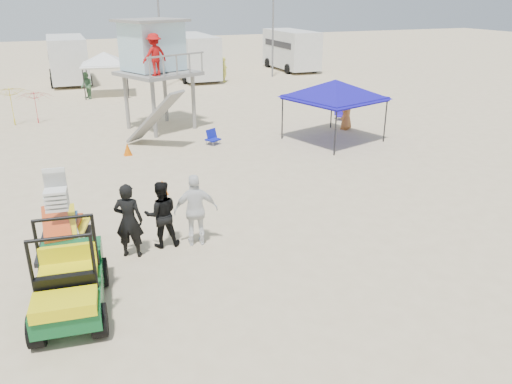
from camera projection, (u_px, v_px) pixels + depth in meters
name	position (u px, v px, depth m)	size (l,w,h in m)	color
ground	(286.00, 298.00, 10.80)	(140.00, 140.00, 0.00)	beige
utility_cart	(67.00, 275.00, 9.97)	(1.54, 2.67, 1.94)	#0C4F23
surf_trailer	(64.00, 229.00, 12.01)	(1.44, 2.38, 2.11)	black
man_left	(129.00, 221.00, 12.23)	(0.70, 0.46, 1.93)	black
man_mid	(161.00, 214.00, 12.76)	(0.87, 0.67, 1.78)	black
man_right	(196.00, 210.00, 12.81)	(1.13, 0.47, 1.93)	white
lifeguard_tower	(154.00, 50.00, 23.09)	(4.08, 4.08, 4.95)	gray
canopy_blue	(335.00, 83.00, 21.51)	(4.21, 4.21, 3.10)	black
canopy_white_c	(104.00, 54.00, 31.38)	(3.10, 3.10, 3.14)	black
umbrella_a	(36.00, 107.00, 25.06)	(1.77, 1.81, 1.62)	red
umbrella_b	(13.00, 106.00, 24.61)	(2.10, 2.14, 1.93)	yellow
cone_near	(162.00, 187.00, 16.34)	(0.34, 0.34, 0.50)	#F86707
cone_far	(128.00, 149.00, 20.29)	(0.34, 0.34, 0.50)	#DD5F07
beach_chair_b	(212.00, 137.00, 21.80)	(0.72, 0.80, 0.64)	#0E169F
beach_chair_c	(340.00, 114.00, 25.99)	(0.72, 0.81, 0.64)	#2210B7
rv_mid_left	(67.00, 58.00, 36.30)	(2.65, 6.50, 3.25)	silver
rv_mid_right	(193.00, 55.00, 38.09)	(2.64, 7.00, 3.25)	silver
rv_far_right	(291.00, 48.00, 42.46)	(2.64, 6.60, 3.25)	silver
light_pole_left	(160.00, 28.00, 33.66)	(0.14, 0.14, 8.00)	slate
light_pole_right	(273.00, 24.00, 38.03)	(0.14, 0.14, 8.00)	slate
distant_beachgoers	(140.00, 97.00, 27.63)	(17.52, 16.27, 1.81)	#374FA5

